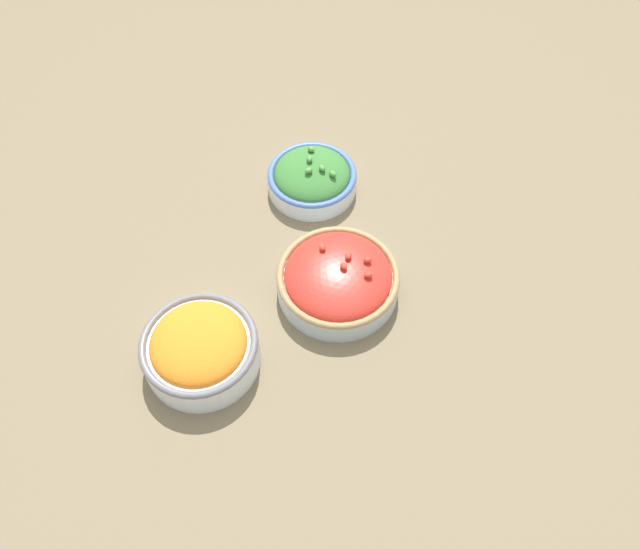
{
  "coord_description": "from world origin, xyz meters",
  "views": [
    {
      "loc": [
        -0.55,
        -0.19,
        0.88
      ],
      "look_at": [
        0.0,
        0.0,
        0.03
      ],
      "focal_mm": 35.0,
      "sensor_mm": 36.0,
      "label": 1
    }
  ],
  "objects": [
    {
      "name": "ground_plane",
      "position": [
        0.0,
        0.0,
        0.0
      ],
      "size": [
        3.0,
        3.0,
        0.0
      ],
      "primitive_type": "plane",
      "color": "#75664C"
    },
    {
      "name": "bowl_cherry_tomatoes",
      "position": [
        0.0,
        -0.03,
        0.03
      ],
      "size": [
        0.2,
        0.2,
        0.08
      ],
      "color": "#B2C1CC",
      "rests_on": "ground_plane"
    },
    {
      "name": "bowl_carrots",
      "position": [
        -0.19,
        0.12,
        0.04
      ],
      "size": [
        0.18,
        0.18,
        0.08
      ],
      "color": "silver",
      "rests_on": "ground_plane"
    },
    {
      "name": "bowl_broccoli",
      "position": [
        0.2,
        0.09,
        0.03
      ],
      "size": [
        0.17,
        0.17,
        0.07
      ],
      "color": "silver",
      "rests_on": "ground_plane"
    }
  ]
}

